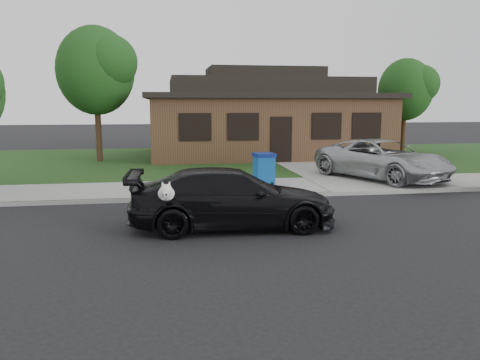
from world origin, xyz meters
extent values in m
plane|color=black|center=(0.00, 0.00, 0.00)|extent=(120.00, 120.00, 0.00)
cube|color=gray|center=(0.00, 5.00, 0.06)|extent=(60.00, 3.00, 0.12)
cube|color=gray|center=(0.00, 3.50, 0.06)|extent=(60.00, 0.12, 0.12)
cube|color=#193814|center=(0.00, 13.00, 0.07)|extent=(60.00, 13.00, 0.13)
cube|color=gray|center=(6.00, 10.00, 0.07)|extent=(4.50, 13.00, 0.14)
imported|color=black|center=(0.12, 0.22, 0.69)|extent=(4.83, 2.11, 1.38)
ellipsoid|color=white|center=(-1.38, -0.64, 1.01)|extent=(0.34, 0.40, 0.30)
sphere|color=white|center=(-1.38, -0.87, 1.11)|extent=(0.26, 0.26, 0.26)
cube|color=white|center=(-1.38, -1.00, 1.07)|extent=(0.09, 0.12, 0.08)
sphere|color=black|center=(-1.38, -1.06, 1.07)|extent=(0.04, 0.04, 0.04)
cone|color=white|center=(-1.45, -0.82, 1.25)|extent=(0.11, 0.11, 0.14)
cone|color=white|center=(-1.32, -0.82, 1.25)|extent=(0.11, 0.11, 0.14)
imported|color=#A6A9AD|center=(6.46, 5.64, 0.86)|extent=(4.32, 5.70, 1.44)
cube|color=navy|center=(1.90, 4.99, 0.62)|extent=(0.67, 0.67, 1.00)
cube|color=navy|center=(1.90, 4.99, 1.17)|extent=(0.73, 0.73, 0.11)
cylinder|color=black|center=(1.68, 4.69, 0.20)|extent=(0.07, 0.16, 0.15)
cylinder|color=black|center=(2.12, 4.69, 0.20)|extent=(0.07, 0.16, 0.15)
cube|color=#422B1C|center=(4.00, 15.00, 1.63)|extent=(12.00, 8.00, 3.00)
cube|color=black|center=(4.00, 15.00, 3.25)|extent=(12.60, 8.60, 0.25)
cube|color=black|center=(4.00, 15.00, 3.78)|extent=(10.00, 6.50, 0.80)
cube|color=black|center=(4.00, 15.00, 4.48)|extent=(6.00, 3.50, 0.60)
cube|color=black|center=(4.00, 10.97, 1.23)|extent=(1.00, 0.06, 2.10)
cube|color=black|center=(0.00, 10.97, 1.83)|extent=(1.30, 0.05, 1.10)
cube|color=black|center=(2.20, 10.97, 1.83)|extent=(1.30, 0.05, 1.10)
cube|color=black|center=(6.20, 10.97, 1.83)|extent=(1.30, 0.05, 1.10)
cube|color=black|center=(8.20, 10.97, 1.83)|extent=(1.30, 0.05, 1.10)
cylinder|color=#332114|center=(-4.50, 13.00, 1.37)|extent=(0.28, 0.28, 2.48)
ellipsoid|color=#143811|center=(-4.50, 13.00, 4.41)|extent=(3.60, 3.60, 4.14)
sphere|color=#26591E|center=(-3.78, 12.46, 4.77)|extent=(2.52, 2.52, 2.52)
cylinder|color=#332114|center=(12.00, 14.50, 1.14)|extent=(0.28, 0.28, 2.03)
ellipsoid|color=#143811|center=(12.00, 14.50, 3.65)|extent=(3.00, 3.00, 3.45)
sphere|color=#26591E|center=(12.60, 14.05, 3.95)|extent=(2.10, 2.10, 2.10)
camera|label=1|loc=(-1.39, -10.27, 2.84)|focal=35.00mm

